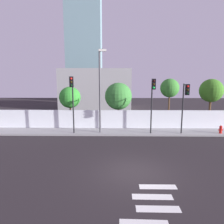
{
  "coord_description": "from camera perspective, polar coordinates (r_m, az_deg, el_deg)",
  "views": [
    {
      "loc": [
        -1.09,
        -10.82,
        5.3
      ],
      "look_at": [
        -1.34,
        6.5,
        2.29
      ],
      "focal_mm": 33.12,
      "sensor_mm": 36.0,
      "label": 1
    }
  ],
  "objects": [
    {
      "name": "ground_plane",
      "position": [
        12.1,
        6.15,
        -16.17
      ],
      "size": [
        80.0,
        80.0,
        0.0
      ],
      "primitive_type": "plane",
      "color": "#262124"
    },
    {
      "name": "crosswalk_marking",
      "position": [
        9.04,
        12.15,
        -26.24
      ],
      "size": [
        2.93,
        4.7,
        0.01
      ],
      "color": "silver",
      "rests_on": "ground"
    },
    {
      "name": "traffic_light_left",
      "position": [
        18.33,
        -10.92,
        5.17
      ],
      "size": [
        0.36,
        1.17,
        5.13
      ],
      "color": "black",
      "rests_on": "sidewalk"
    },
    {
      "name": "sidewalk",
      "position": [
        19.76,
        3.99,
        -5.49
      ],
      "size": [
        36.0,
        2.4,
        0.15
      ],
      "primitive_type": "cube",
      "color": "gray",
      "rests_on": "ground"
    },
    {
      "name": "tower_on_skyline",
      "position": [
        47.33,
        -7.7,
        18.43
      ],
      "size": [
        7.43,
        5.0,
        24.84
      ],
      "primitive_type": "cube",
      "color": "#709399",
      "rests_on": "ground"
    },
    {
      "name": "roadside_tree_midright",
      "position": [
        22.14,
        15.63,
        6.32
      ],
      "size": [
        1.93,
        1.93,
        5.06
      ],
      "color": "brown",
      "rests_on": "ground"
    },
    {
      "name": "roadside_tree_rightmost",
      "position": [
        23.59,
        25.69,
        5.3
      ],
      "size": [
        2.38,
        2.38,
        5.03
      ],
      "color": "brown",
      "rests_on": "ground"
    },
    {
      "name": "roadside_tree_leftmost",
      "position": [
        22.0,
        -11.53,
        3.94
      ],
      "size": [
        2.23,
        2.23,
        4.23
      ],
      "color": "brown",
      "rests_on": "ground"
    },
    {
      "name": "street_lamp_curbside",
      "position": [
        18.34,
        -3.28,
        7.23
      ],
      "size": [
        0.77,
        2.31,
        7.27
      ],
      "color": "#4C4C51",
      "rests_on": "sidewalk"
    },
    {
      "name": "fire_hydrant",
      "position": [
        21.31,
        27.8,
        -4.2
      ],
      "size": [
        0.44,
        0.26,
        0.73
      ],
      "color": "red",
      "rests_on": "sidewalk"
    },
    {
      "name": "roadside_tree_midleft",
      "position": [
        21.48,
        1.76,
        4.36
      ],
      "size": [
        2.8,
        2.8,
        4.65
      ],
      "color": "brown",
      "rests_on": "ground"
    },
    {
      "name": "low_building_distant",
      "position": [
        34.52,
        -4.46,
        6.42
      ],
      "size": [
        11.31,
        6.0,
        6.49
      ],
      "primitive_type": "cube",
      "color": "#A2A2A2",
      "rests_on": "ground"
    },
    {
      "name": "perimeter_wall",
      "position": [
        20.78,
        3.83,
        -1.96
      ],
      "size": [
        36.0,
        0.18,
        1.8
      ],
      "primitive_type": "cube",
      "color": "white",
      "rests_on": "sidewalk"
    },
    {
      "name": "traffic_light_right",
      "position": [
        18.3,
        11.15,
        4.73
      ],
      "size": [
        0.35,
        1.07,
        4.94
      ],
      "color": "black",
      "rests_on": "sidewalk"
    },
    {
      "name": "traffic_light_center",
      "position": [
        18.75,
        19.54,
        3.65
      ],
      "size": [
        0.36,
        1.53,
        4.51
      ],
      "color": "black",
      "rests_on": "sidewalk"
    }
  ]
}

